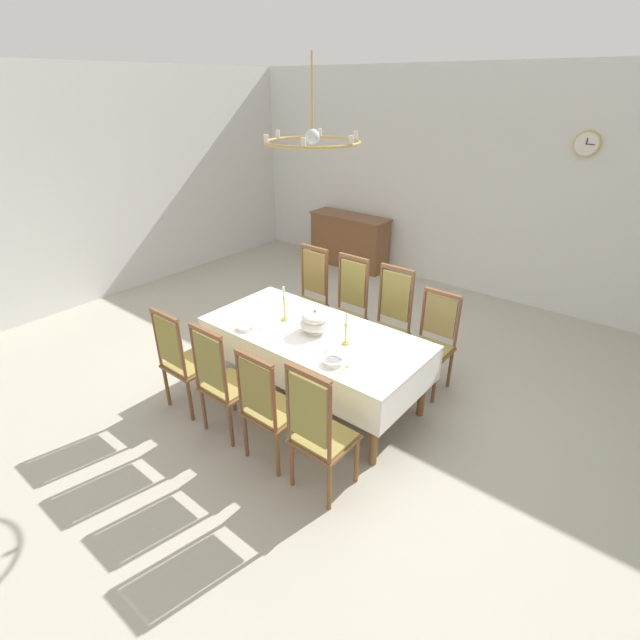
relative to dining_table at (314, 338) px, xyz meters
The scene contains 23 objects.
ground 0.75m from the dining_table, 90.00° to the left, with size 8.23×7.02×0.04m, color #B2AD9B.
back_wall 3.87m from the dining_table, 90.00° to the left, with size 8.23×0.08×3.20m, color silver.
left_wall 4.26m from the dining_table, behind, with size 0.08×7.02×3.20m, color silver.
dining_table is the anchor object (origin of this frame).
tablecloth 0.02m from the dining_table, ahead, with size 2.24×1.07×0.37m.
chair_south_a 1.28m from the dining_table, 132.83° to the right, with size 0.44×0.42×1.11m.
chair_north_a 1.28m from the dining_table, 132.68° to the left, with size 0.44×0.42×1.19m.
chair_south_b 0.98m from the dining_table, 106.73° to the right, with size 0.44×0.42×1.14m.
chair_north_b 0.98m from the dining_table, 106.67° to the left, with size 0.44×0.42×1.20m.
chair_south_c 0.98m from the dining_table, 72.77° to the right, with size 0.44×0.42×1.10m.
chair_north_c 0.99m from the dining_table, 72.88° to the left, with size 0.44×0.42×1.20m.
chair_south_d 1.25m from the dining_table, 48.57° to the right, with size 0.44×0.42×1.19m.
chair_north_d 1.25m from the dining_table, 48.34° to the left, with size 0.44×0.42×1.06m.
soup_tureen 0.19m from the dining_table, ahead, with size 0.30×0.30×0.24m.
candlestick_west 0.45m from the dining_table, behind, with size 0.07×0.07×0.37m.
candlestick_east 0.43m from the dining_table, ahead, with size 0.07×0.07×0.31m.
bowl_near_left 0.63m from the dining_table, 34.59° to the right, with size 0.18×0.18×0.04m.
bowl_near_right 0.68m from the dining_table, 144.41° to the right, with size 0.17×0.17×0.04m.
spoon_primary 0.71m from the dining_table, 27.41° to the right, with size 0.03×0.18×0.01m.
spoon_secondary 0.77m from the dining_table, 151.24° to the right, with size 0.05×0.18×0.01m.
sideboard 4.01m from the dining_table, 120.66° to the left, with size 1.44×0.48×0.90m.
mounted_clock 4.22m from the dining_table, 70.59° to the left, with size 0.30×0.06×0.30m.
chandelier 1.83m from the dining_table, 89.80° to the right, with size 0.80×0.79×0.66m.
Camera 1 is at (2.56, -3.27, 2.94)m, focal length 26.05 mm.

